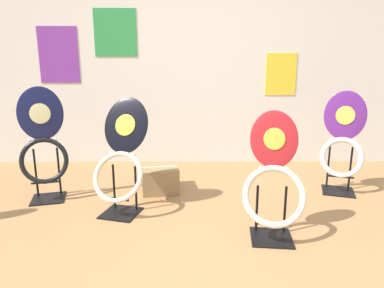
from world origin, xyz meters
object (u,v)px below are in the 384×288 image
Objects in this scene: toilet_seat_display_crimson_swirl at (274,184)px; storage_box at (160,179)px; toilet_seat_display_purple_note at (342,147)px; toilet_seat_display_jazz_black at (121,160)px; toilet_seat_display_navy_moon at (43,147)px.

toilet_seat_display_crimson_swirl is 2.25× the size of storage_box.
toilet_seat_display_purple_note reaches higher than storage_box.
toilet_seat_display_purple_note is 1.99m from toilet_seat_display_jazz_black.
toilet_seat_display_jazz_black is 0.62m from storage_box.
storage_box is at bearing 60.66° from toilet_seat_display_jazz_black.
toilet_seat_display_navy_moon is 2.56× the size of storage_box.
toilet_seat_display_purple_note is at bearing 3.54° from toilet_seat_display_navy_moon.
toilet_seat_display_navy_moon is at bearing 159.28° from toilet_seat_display_crimson_swirl.
toilet_seat_display_jazz_black is 2.36× the size of storage_box.
storage_box is at bearing 11.90° from toilet_seat_display_navy_moon.
toilet_seat_display_purple_note is at bearing -1.42° from storage_box.
toilet_seat_display_navy_moon reaches higher than storage_box.
toilet_seat_display_navy_moon reaches higher than toilet_seat_display_crimson_swirl.
toilet_seat_display_navy_moon is at bearing -176.46° from toilet_seat_display_purple_note.
toilet_seat_display_navy_moon is (-0.72, 0.26, 0.04)m from toilet_seat_display_jazz_black.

